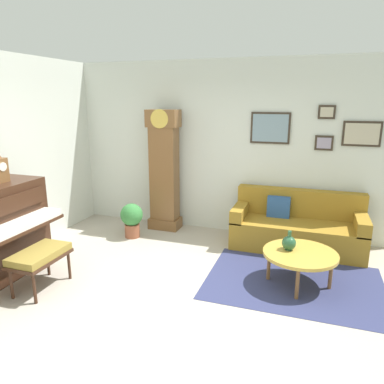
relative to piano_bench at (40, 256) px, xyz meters
The scene contains 9 objects.
ground_plane 1.61m from the piano_bench, 10.76° to the left, with size 6.40×6.00×0.10m, color #B2A899.
wall_back 3.25m from the piano_bench, 60.24° to the left, with size 5.30×0.13×2.80m.
area_rug 3.05m from the piano_bench, 20.96° to the left, with size 2.10×1.50×0.01m, color navy.
piano_bench is the anchor object (origin of this frame).
grandfather_clock 2.52m from the piano_bench, 76.42° to the left, with size 0.52×0.34×2.03m.
couch 3.59m from the piano_bench, 39.01° to the left, with size 1.90×0.80×0.84m.
coffee_table 3.07m from the piano_bench, 20.51° to the left, with size 0.88×0.88×0.42m.
green_jug 2.96m from the piano_bench, 22.13° to the left, with size 0.17×0.17×0.24m.
potted_plant 1.84m from the piano_bench, 82.61° to the left, with size 0.36×0.36×0.56m.
Camera 1 is at (1.41, -3.40, 2.19)m, focal length 33.82 mm.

